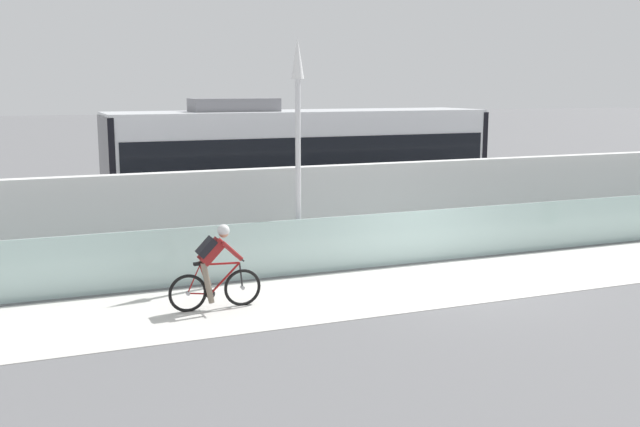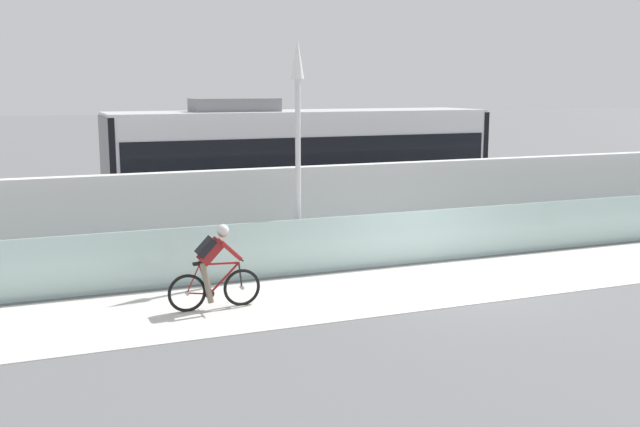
{
  "view_description": "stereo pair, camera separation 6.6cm",
  "coord_description": "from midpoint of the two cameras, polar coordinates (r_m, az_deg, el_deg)",
  "views": [
    {
      "loc": [
        -8.41,
        -13.14,
        4.14
      ],
      "look_at": [
        -2.15,
        2.35,
        1.25
      ],
      "focal_mm": 41.4,
      "sensor_mm": 36.0,
      "label": 1
    },
    {
      "loc": [
        -8.35,
        -13.17,
        4.14
      ],
      "look_at": [
        -2.15,
        2.35,
        1.25
      ],
      "focal_mm": 41.4,
      "sensor_mm": 36.0,
      "label": 2
    }
  ],
  "objects": [
    {
      "name": "ground_plane",
      "position": [
        16.14,
        10.39,
        -5.22
      ],
      "size": [
        200.0,
        200.0,
        0.0
      ],
      "primitive_type": "plane",
      "color": "slate"
    },
    {
      "name": "bike_path_deck",
      "position": [
        16.13,
        10.39,
        -5.2
      ],
      "size": [
        32.0,
        3.2,
        0.01
      ],
      "primitive_type": "cube",
      "color": "silver",
      "rests_on": "ground"
    },
    {
      "name": "glass_parapet",
      "position": [
        17.54,
        7.25,
        -1.84
      ],
      "size": [
        32.0,
        0.05,
        1.24
      ],
      "primitive_type": "cube",
      "color": "silver",
      "rests_on": "ground"
    },
    {
      "name": "concrete_barrier_wall",
      "position": [
        19.02,
        4.66,
        0.58
      ],
      "size": [
        32.0,
        0.36,
        2.2
      ],
      "primitive_type": "cube",
      "color": "silver",
      "rests_on": "ground"
    },
    {
      "name": "tram_rail_near",
      "position": [
        21.43,
        1.67,
        -1.32
      ],
      "size": [
        32.0,
        0.08,
        0.01
      ],
      "primitive_type": "cube",
      "color": "#595654",
      "rests_on": "ground"
    },
    {
      "name": "tram_rail_far",
      "position": [
        22.73,
        0.23,
        -0.67
      ],
      "size": [
        32.0,
        0.08,
        0.01
      ],
      "primitive_type": "cube",
      "color": "#595654",
      "rests_on": "ground"
    },
    {
      "name": "tram",
      "position": [
        21.46,
        -1.37,
        3.8
      ],
      "size": [
        11.06,
        2.54,
        3.81
      ],
      "color": "silver",
      "rests_on": "ground"
    },
    {
      "name": "cyclist_on_bike",
      "position": [
        13.93,
        -8.07,
        -4.16
      ],
      "size": [
        1.77,
        0.58,
        1.61
      ],
      "color": "black",
      "rests_on": "ground"
    },
    {
      "name": "lamp_post_antenna",
      "position": [
        16.33,
        -1.61,
        6.83
      ],
      "size": [
        0.28,
        0.28,
        5.2
      ],
      "color": "gray",
      "rests_on": "ground"
    }
  ]
}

